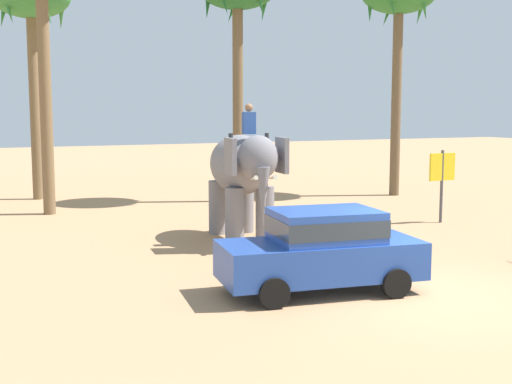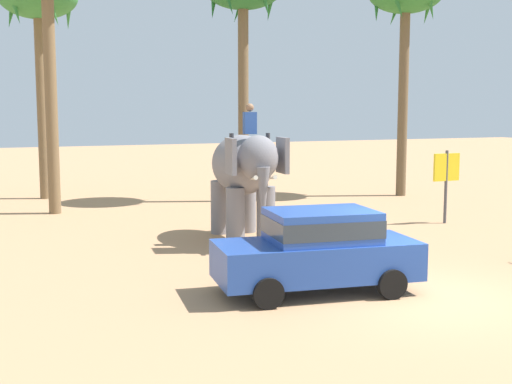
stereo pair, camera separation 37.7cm
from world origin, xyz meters
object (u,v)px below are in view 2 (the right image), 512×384
elephant_with_mahout (244,171)px  signboard_yellow (446,172)px  car_sedan_foreground (318,248)px  palm_tree_left_of_road (406,0)px  palm_tree_near_hut (38,4)px

elephant_with_mahout → signboard_yellow: 7.17m
car_sedan_foreground → palm_tree_left_of_road: 18.06m
palm_tree_near_hut → car_sedan_foreground: bearing=-79.4°
car_sedan_foreground → signboard_yellow: bearing=35.6°
palm_tree_left_of_road → signboard_yellow: palm_tree_left_of_road is taller
car_sedan_foreground → elephant_with_mahout: elephant_with_mahout is taller
palm_tree_near_hut → signboard_yellow: bearing=-46.4°
elephant_with_mahout → signboard_yellow: elephant_with_mahout is taller
car_sedan_foreground → palm_tree_left_of_road: (11.00, 12.28, 7.38)m
signboard_yellow → elephant_with_mahout: bearing=179.5°
car_sedan_foreground → palm_tree_near_hut: bearing=100.6°
car_sedan_foreground → signboard_yellow: signboard_yellow is taller
palm_tree_near_hut → palm_tree_left_of_road: bearing=-20.3°
palm_tree_near_hut → signboard_yellow: 17.51m
car_sedan_foreground → palm_tree_near_hut: palm_tree_near_hut is taller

